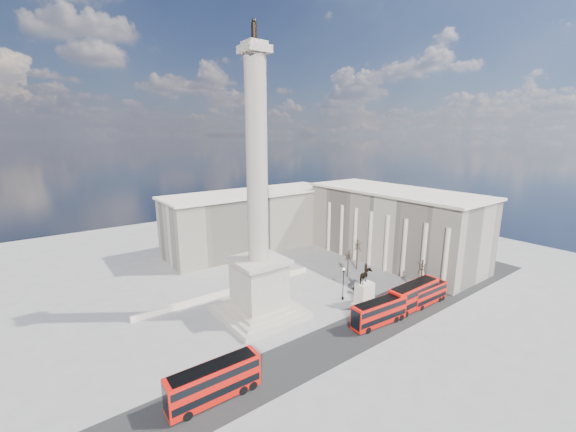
# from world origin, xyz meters

# --- Properties ---
(ground) EXTENTS (180.00, 180.00, 0.00)m
(ground) POSITION_xyz_m (0.00, 0.00, 0.00)
(ground) COLOR gray
(ground) RESTS_ON ground
(asphalt_road) EXTENTS (120.00, 9.00, 0.01)m
(asphalt_road) POSITION_xyz_m (5.00, -10.00, 0.00)
(asphalt_road) COLOR #272727
(asphalt_road) RESTS_ON ground
(nelsons_column) EXTENTS (14.00, 14.00, 49.85)m
(nelsons_column) POSITION_xyz_m (0.00, 5.00, 12.92)
(nelsons_column) COLOR #ADA190
(nelsons_column) RESTS_ON ground
(balustrade_wall) EXTENTS (40.00, 0.60, 1.10)m
(balustrade_wall) POSITION_xyz_m (0.00, 16.00, 0.55)
(balustrade_wall) COLOR beige
(balustrade_wall) RESTS_ON ground
(building_east) EXTENTS (19.00, 46.00, 18.60)m
(building_east) POSITION_xyz_m (45.00, 10.00, 9.32)
(building_east) COLOR #AFA48F
(building_east) RESTS_ON ground
(building_northeast) EXTENTS (51.00, 17.00, 16.60)m
(building_northeast) POSITION_xyz_m (20.00, 40.00, 8.32)
(building_northeast) COLOR #AFA48F
(building_northeast) RESTS_ON ground
(red_bus_a) EXTENTS (11.95, 3.02, 4.82)m
(red_bus_a) POSITION_xyz_m (-16.05, -10.07, 2.53)
(red_bus_a) COLOR red
(red_bus_a) RESTS_ON ground
(red_bus_b) EXTENTS (11.26, 3.45, 4.50)m
(red_bus_b) POSITION_xyz_m (14.81, -10.55, 2.36)
(red_bus_b) COLOR red
(red_bus_b) RESTS_ON ground
(red_bus_c) EXTENTS (9.64, 2.50, 3.89)m
(red_bus_c) POSITION_xyz_m (28.64, -11.16, 2.04)
(red_bus_c) COLOR red
(red_bus_c) RESTS_ON ground
(red_bus_d) EXTENTS (12.45, 3.03, 5.04)m
(red_bus_d) POSITION_xyz_m (24.73, -10.61, 2.64)
(red_bus_d) COLOR red
(red_bus_d) RESTS_ON ground
(victorian_lamp) EXTENTS (0.58, 0.58, 6.75)m
(victorian_lamp) POSITION_xyz_m (16.63, 0.06, 3.98)
(victorian_lamp) COLOR black
(victorian_lamp) RESTS_ON ground
(equestrian_statue) EXTENTS (4.16, 3.12, 8.62)m
(equestrian_statue) POSITION_xyz_m (18.17, -4.17, 3.01)
(equestrian_statue) COLOR beige
(equestrian_statue) RESTS_ON ground
(bare_tree_near) EXTENTS (1.88, 1.88, 8.23)m
(bare_tree_near) POSITION_xyz_m (30.42, -8.39, 6.48)
(bare_tree_near) COLOR #332319
(bare_tree_near) RESTS_ON ground
(bare_tree_mid) EXTENTS (1.74, 1.74, 6.59)m
(bare_tree_mid) POSITION_xyz_m (25.81, 7.58, 5.19)
(bare_tree_mid) COLOR #332319
(bare_tree_mid) RESTS_ON ground
(bare_tree_far) EXTENTS (1.96, 1.96, 8.02)m
(bare_tree_far) POSITION_xyz_m (31.06, 9.58, 6.32)
(bare_tree_far) COLOR #332319
(bare_tree_far) RESTS_ON ground
(pedestrian_walking) EXTENTS (0.71, 0.54, 1.77)m
(pedestrian_walking) POSITION_xyz_m (17.90, -3.04, 0.88)
(pedestrian_walking) COLOR black
(pedestrian_walking) RESTS_ON ground
(pedestrian_standing) EXTENTS (1.12, 1.11, 1.83)m
(pedestrian_standing) POSITION_xyz_m (31.08, -6.50, 0.91)
(pedestrian_standing) COLOR black
(pedestrian_standing) RESTS_ON ground
(pedestrian_crossing) EXTENTS (0.80, 0.94, 1.51)m
(pedestrian_crossing) POSITION_xyz_m (20.75, 0.85, 0.76)
(pedestrian_crossing) COLOR black
(pedestrian_crossing) RESTS_ON ground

